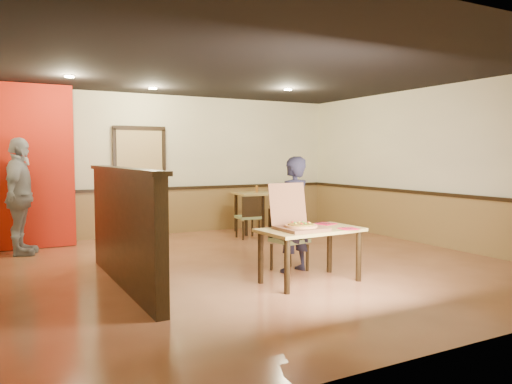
% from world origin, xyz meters
% --- Properties ---
extents(floor, '(7.00, 7.00, 0.00)m').
position_xyz_m(floor, '(0.00, 0.00, 0.00)').
color(floor, '#C0744A').
rests_on(floor, ground).
extents(ceiling, '(7.00, 7.00, 0.00)m').
position_xyz_m(ceiling, '(0.00, 0.00, 2.80)').
color(ceiling, black).
rests_on(ceiling, wall_back).
extents(wall_back, '(7.00, 0.00, 7.00)m').
position_xyz_m(wall_back, '(0.00, 3.50, 1.40)').
color(wall_back, beige).
rests_on(wall_back, floor).
extents(wall_right, '(0.00, 7.00, 7.00)m').
position_xyz_m(wall_right, '(3.50, 0.00, 1.40)').
color(wall_right, beige).
rests_on(wall_right, floor).
extents(wainscot_back, '(7.00, 0.04, 0.90)m').
position_xyz_m(wainscot_back, '(0.00, 3.47, 0.45)').
color(wainscot_back, olive).
rests_on(wainscot_back, floor).
extents(chair_rail_back, '(7.00, 0.06, 0.06)m').
position_xyz_m(chair_rail_back, '(0.00, 3.45, 0.92)').
color(chair_rail_back, black).
rests_on(chair_rail_back, wall_back).
extents(wainscot_right, '(0.04, 7.00, 0.90)m').
position_xyz_m(wainscot_right, '(3.47, 0.00, 0.45)').
color(wainscot_right, olive).
rests_on(wainscot_right, floor).
extents(chair_rail_right, '(0.06, 7.00, 0.06)m').
position_xyz_m(chair_rail_right, '(3.45, 0.00, 0.92)').
color(chair_rail_right, black).
rests_on(chair_rail_right, wall_right).
extents(back_door, '(0.90, 0.06, 2.10)m').
position_xyz_m(back_door, '(-0.80, 3.46, 1.05)').
color(back_door, tan).
rests_on(back_door, wall_back).
extents(booth_partition, '(0.20, 3.10, 1.44)m').
position_xyz_m(booth_partition, '(-2.00, -0.20, 0.74)').
color(booth_partition, black).
rests_on(booth_partition, floor).
extents(red_accent_panel, '(1.60, 0.20, 2.78)m').
position_xyz_m(red_accent_panel, '(-2.90, 3.00, 1.40)').
color(red_accent_panel, red).
rests_on(red_accent_panel, floor).
extents(spot_a, '(0.14, 0.14, 0.02)m').
position_xyz_m(spot_a, '(-2.30, 1.80, 2.78)').
color(spot_a, '#FFF3B2').
rests_on(spot_a, ceiling).
extents(spot_b, '(0.14, 0.14, 0.02)m').
position_xyz_m(spot_b, '(-0.80, 2.50, 2.78)').
color(spot_b, '#FFF3B2').
rests_on(spot_b, ceiling).
extents(spot_c, '(0.14, 0.14, 0.02)m').
position_xyz_m(spot_c, '(1.40, 1.50, 2.78)').
color(spot_c, '#FFF3B2').
rests_on(spot_c, ceiling).
extents(main_table, '(1.31, 0.80, 0.68)m').
position_xyz_m(main_table, '(0.09, -1.14, 0.57)').
color(main_table, tan).
rests_on(main_table, floor).
extents(diner_chair, '(0.50, 0.50, 0.86)m').
position_xyz_m(diner_chair, '(0.18, -0.42, 0.47)').
color(diner_chair, olive).
rests_on(diner_chair, floor).
extents(side_chair_left, '(0.44, 0.44, 0.82)m').
position_xyz_m(side_chair_left, '(0.93, 2.13, 0.45)').
color(side_chair_left, olive).
rests_on(side_chair_left, floor).
extents(side_chair_right, '(0.56, 0.56, 0.95)m').
position_xyz_m(side_chair_right, '(1.85, 2.12, 0.52)').
color(side_chair_right, olive).
rests_on(side_chair_right, floor).
extents(side_table, '(0.86, 0.86, 0.83)m').
position_xyz_m(side_table, '(1.38, 2.74, 0.65)').
color(side_table, tan).
rests_on(side_table, floor).
extents(diner, '(0.65, 0.52, 1.58)m').
position_xyz_m(diner, '(0.20, -0.56, 0.79)').
color(diner, black).
rests_on(diner, floor).
extents(passerby, '(0.74, 1.19, 1.88)m').
position_xyz_m(passerby, '(-3.00, 2.47, 0.94)').
color(passerby, '#96989F').
rests_on(passerby, floor).
extents(pizza_box, '(0.53, 0.63, 0.56)m').
position_xyz_m(pizza_box, '(-0.09, -1.15, 0.75)').
color(pizza_box, brown).
rests_on(pizza_box, main_table).
extents(pizza, '(0.50, 0.50, 0.03)m').
position_xyz_m(pizza, '(-0.09, -1.21, 0.73)').
color(pizza, '#DA904F').
rests_on(pizza, pizza_box).
extents(napkin_near, '(0.24, 0.24, 0.01)m').
position_xyz_m(napkin_near, '(0.48, -1.40, 0.68)').
color(napkin_near, red).
rests_on(napkin_near, main_table).
extents(napkin_far, '(0.31, 0.31, 0.01)m').
position_xyz_m(napkin_far, '(0.49, -0.90, 0.68)').
color(napkin_far, red).
rests_on(napkin_far, main_table).
extents(condiment, '(0.05, 0.05, 0.14)m').
position_xyz_m(condiment, '(1.49, 2.85, 0.90)').
color(condiment, '#91541A').
rests_on(condiment, side_table).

